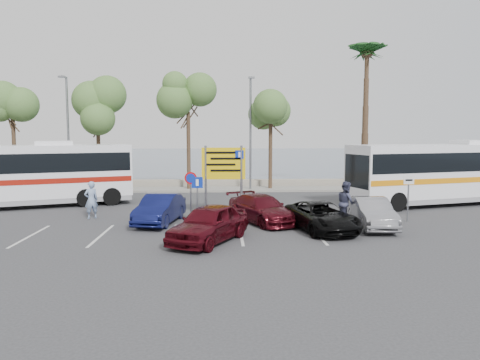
{
  "coord_description": "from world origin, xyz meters",
  "views": [
    {
      "loc": [
        0.9,
        -20.26,
        4.25
      ],
      "look_at": [
        1.82,
        3.0,
        1.88
      ],
      "focal_mm": 35.0,
      "sensor_mm": 36.0,
      "label": 1
    }
  ],
  "objects_px": {
    "street_lamp_right": "(251,128)",
    "pedestrian_far": "(346,203)",
    "car_maroon": "(262,209)",
    "coach_bus_left": "(20,177)",
    "car_blue": "(160,209)",
    "car_silver_b": "(372,213)",
    "coach_bus_right": "(446,175)",
    "pedestrian_near": "(91,200)",
    "direction_sign": "(224,169)",
    "street_lamp_left": "(68,128)",
    "car_red": "(209,223)",
    "suv_black": "(321,217)"
  },
  "relations": [
    {
      "from": "coach_bus_right",
      "to": "car_blue",
      "type": "distance_m",
      "value": 17.0
    },
    {
      "from": "car_blue",
      "to": "car_maroon",
      "type": "distance_m",
      "value": 4.8
    },
    {
      "from": "suv_black",
      "to": "pedestrian_far",
      "type": "xyz_separation_m",
      "value": [
        1.48,
        1.45,
        0.38
      ]
    },
    {
      "from": "street_lamp_left",
      "to": "suv_black",
      "type": "relative_size",
      "value": 1.78
    },
    {
      "from": "street_lamp_left",
      "to": "car_silver_b",
      "type": "xyz_separation_m",
      "value": [
        17.6,
        -13.41,
        -3.93
      ]
    },
    {
      "from": "car_silver_b",
      "to": "car_red",
      "type": "bearing_deg",
      "value": -158.11
    },
    {
      "from": "street_lamp_right",
      "to": "pedestrian_far",
      "type": "distance_m",
      "value": 13.54
    },
    {
      "from": "car_blue",
      "to": "pedestrian_near",
      "type": "relative_size",
      "value": 2.23
    },
    {
      "from": "coach_bus_left",
      "to": "pedestrian_near",
      "type": "distance_m",
      "value": 6.15
    },
    {
      "from": "street_lamp_right",
      "to": "coach_bus_left",
      "type": "height_order",
      "value": "street_lamp_right"
    },
    {
      "from": "street_lamp_left",
      "to": "pedestrian_far",
      "type": "relative_size",
      "value": 4.0
    },
    {
      "from": "car_red",
      "to": "pedestrian_far",
      "type": "relative_size",
      "value": 2.17
    },
    {
      "from": "coach_bus_right",
      "to": "pedestrian_near",
      "type": "relative_size",
      "value": 6.71
    },
    {
      "from": "car_blue",
      "to": "car_silver_b",
      "type": "xyz_separation_m",
      "value": [
        9.6,
        -1.39,
        -0.01
      ]
    },
    {
      "from": "car_maroon",
      "to": "pedestrian_near",
      "type": "distance_m",
      "value": 8.48
    },
    {
      "from": "car_maroon",
      "to": "coach_bus_left",
      "type": "bearing_deg",
      "value": 132.69
    },
    {
      "from": "coach_bus_right",
      "to": "car_silver_b",
      "type": "distance_m",
      "value": 9.34
    },
    {
      "from": "street_lamp_left",
      "to": "car_red",
      "type": "relative_size",
      "value": 1.85
    },
    {
      "from": "coach_bus_right",
      "to": "direction_sign",
      "type": "bearing_deg",
      "value": -165.17
    },
    {
      "from": "suv_black",
      "to": "pedestrian_far",
      "type": "relative_size",
      "value": 2.25
    },
    {
      "from": "street_lamp_right",
      "to": "coach_bus_left",
      "type": "xyz_separation_m",
      "value": [
        -13.48,
        -7.02,
        -2.85
      ]
    },
    {
      "from": "car_blue",
      "to": "pedestrian_near",
      "type": "xyz_separation_m",
      "value": [
        -3.56,
        1.41,
        0.25
      ]
    },
    {
      "from": "street_lamp_right",
      "to": "coach_bus_left",
      "type": "relative_size",
      "value": 0.66
    },
    {
      "from": "street_lamp_right",
      "to": "coach_bus_left",
      "type": "bearing_deg",
      "value": -152.49
    },
    {
      "from": "car_blue",
      "to": "car_maroon",
      "type": "relative_size",
      "value": 0.92
    },
    {
      "from": "suv_black",
      "to": "car_silver_b",
      "type": "height_order",
      "value": "car_silver_b"
    },
    {
      "from": "pedestrian_near",
      "to": "street_lamp_right",
      "type": "bearing_deg",
      "value": -161.22
    },
    {
      "from": "car_maroon",
      "to": "car_silver_b",
      "type": "xyz_separation_m",
      "value": [
        4.8,
        -1.39,
        0.02
      ]
    },
    {
      "from": "street_lamp_left",
      "to": "direction_sign",
      "type": "relative_size",
      "value": 2.23
    },
    {
      "from": "car_red",
      "to": "car_silver_b",
      "type": "distance_m",
      "value": 7.61
    },
    {
      "from": "coach_bus_right",
      "to": "pedestrian_far",
      "type": "height_order",
      "value": "coach_bus_right"
    },
    {
      "from": "direction_sign",
      "to": "car_red",
      "type": "xyz_separation_m",
      "value": [
        -0.6,
        -5.56,
        -1.69
      ]
    },
    {
      "from": "coach_bus_right",
      "to": "car_silver_b",
      "type": "relative_size",
      "value": 3.04
    },
    {
      "from": "direction_sign",
      "to": "coach_bus_left",
      "type": "height_order",
      "value": "coach_bus_left"
    },
    {
      "from": "car_blue",
      "to": "suv_black",
      "type": "bearing_deg",
      "value": -4.72
    },
    {
      "from": "suv_black",
      "to": "pedestrian_near",
      "type": "height_order",
      "value": "pedestrian_near"
    },
    {
      "from": "coach_bus_left",
      "to": "car_silver_b",
      "type": "height_order",
      "value": "coach_bus_left"
    },
    {
      "from": "coach_bus_left",
      "to": "pedestrian_far",
      "type": "relative_size",
      "value": 6.11
    },
    {
      "from": "coach_bus_left",
      "to": "car_silver_b",
      "type": "relative_size",
      "value": 2.99
    },
    {
      "from": "car_blue",
      "to": "suv_black",
      "type": "distance_m",
      "value": 7.46
    },
    {
      "from": "car_red",
      "to": "car_silver_b",
      "type": "relative_size",
      "value": 1.06
    },
    {
      "from": "street_lamp_right",
      "to": "coach_bus_right",
      "type": "xyz_separation_m",
      "value": [
        11.15,
        -6.84,
        -2.83
      ]
    },
    {
      "from": "coach_bus_right",
      "to": "car_silver_b",
      "type": "xyz_separation_m",
      "value": [
        -6.55,
        -6.57,
        -1.09
      ]
    },
    {
      "from": "car_red",
      "to": "suv_black",
      "type": "distance_m",
      "value": 5.17
    },
    {
      "from": "pedestrian_near",
      "to": "car_red",
      "type": "bearing_deg",
      "value": 106.14
    },
    {
      "from": "coach_bus_right",
      "to": "car_maroon",
      "type": "bearing_deg",
      "value": -155.49
    },
    {
      "from": "car_blue",
      "to": "car_silver_b",
      "type": "bearing_deg",
      "value": 2.16
    },
    {
      "from": "car_blue",
      "to": "car_red",
      "type": "relative_size",
      "value": 0.95
    },
    {
      "from": "car_blue",
      "to": "coach_bus_right",
      "type": "bearing_deg",
      "value": 28.18
    },
    {
      "from": "suv_black",
      "to": "pedestrian_near",
      "type": "distance_m",
      "value": 11.27
    }
  ]
}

